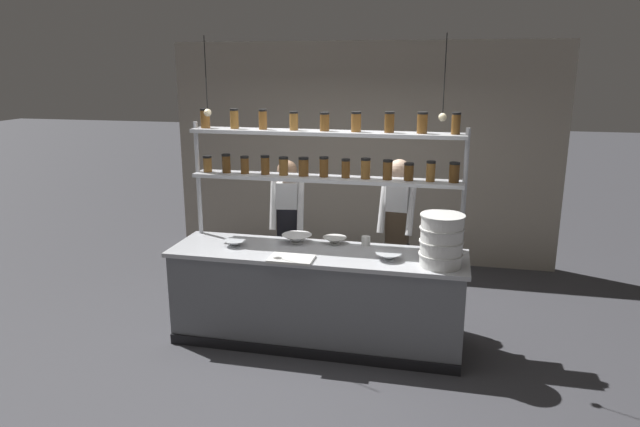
% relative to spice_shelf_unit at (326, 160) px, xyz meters
% --- Properties ---
extents(ground_plane, '(40.00, 40.00, 0.00)m').
position_rel_spice_shelf_unit_xyz_m(ground_plane, '(-0.01, -0.33, -1.73)').
color(ground_plane, '#3D3D42').
extents(back_wall, '(5.19, 0.12, 2.92)m').
position_rel_spice_shelf_unit_xyz_m(back_wall, '(-0.01, 2.28, -0.27)').
color(back_wall, '#9E9384').
rests_on(back_wall, ground_plane).
extents(prep_counter, '(2.79, 0.76, 0.92)m').
position_rel_spice_shelf_unit_xyz_m(prep_counter, '(-0.01, -0.33, -1.27)').
color(prep_counter, slate).
rests_on(prep_counter, ground_plane).
extents(spice_shelf_unit, '(2.68, 0.28, 2.21)m').
position_rel_spice_shelf_unit_xyz_m(spice_shelf_unit, '(0.00, 0.00, 0.00)').
color(spice_shelf_unit, '#B7BABF').
rests_on(spice_shelf_unit, ground_plane).
extents(chef_left, '(0.39, 0.32, 1.65)m').
position_rel_spice_shelf_unit_xyz_m(chef_left, '(-0.50, 0.39, -0.79)').
color(chef_left, black).
rests_on(chef_left, ground_plane).
extents(chef_center, '(0.38, 0.31, 1.70)m').
position_rel_spice_shelf_unit_xyz_m(chef_center, '(0.67, 0.39, -0.75)').
color(chef_center, black).
rests_on(chef_center, ground_plane).
extents(container_stack, '(0.38, 0.38, 0.46)m').
position_rel_spice_shelf_unit_xyz_m(container_stack, '(1.13, -0.48, -0.58)').
color(container_stack, white).
rests_on(container_stack, prep_counter).
extents(cutting_board, '(0.40, 0.26, 0.02)m').
position_rel_spice_shelf_unit_xyz_m(cutting_board, '(-0.18, -0.62, -0.80)').
color(cutting_board, silver).
rests_on(cutting_board, prep_counter).
extents(prep_bowl_near_left, '(0.24, 0.24, 0.06)m').
position_rel_spice_shelf_unit_xyz_m(prep_bowl_near_left, '(0.11, -0.06, -0.78)').
color(prep_bowl_near_left, silver).
rests_on(prep_bowl_near_left, prep_counter).
extents(prep_bowl_center_front, '(0.22, 0.22, 0.06)m').
position_rel_spice_shelf_unit_xyz_m(prep_bowl_center_front, '(-0.82, -0.34, -0.79)').
color(prep_bowl_center_front, '#B2B7BC').
rests_on(prep_bowl_center_front, prep_counter).
extents(prep_bowl_center_back, '(0.30, 0.30, 0.08)m').
position_rel_spice_shelf_unit_xyz_m(prep_bowl_center_back, '(-0.27, -0.11, -0.77)').
color(prep_bowl_center_back, white).
rests_on(prep_bowl_center_back, prep_counter).
extents(prep_bowl_near_right, '(0.23, 0.23, 0.06)m').
position_rel_spice_shelf_unit_xyz_m(prep_bowl_near_right, '(0.67, -0.42, -0.78)').
color(prep_bowl_near_right, '#B2B7BC').
rests_on(prep_bowl_near_right, prep_counter).
extents(serving_cup_front, '(0.09, 0.09, 0.09)m').
position_rel_spice_shelf_unit_xyz_m(serving_cup_front, '(0.41, -0.05, -0.77)').
color(serving_cup_front, silver).
rests_on(serving_cup_front, prep_counter).
extents(pendant_light_row, '(2.19, 0.07, 0.72)m').
position_rel_spice_shelf_unit_xyz_m(pendant_light_row, '(0.02, -0.33, 0.49)').
color(pendant_light_row, black).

